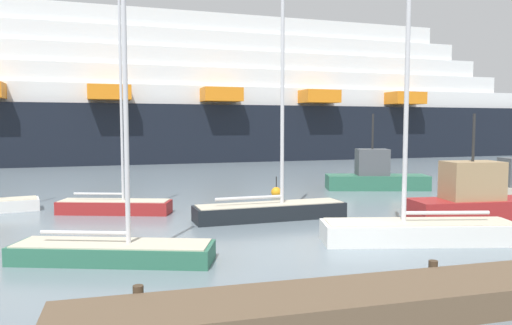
# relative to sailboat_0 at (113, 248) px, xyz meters

# --- Properties ---
(ground_plane) EXTENTS (600.00, 600.00, 0.00)m
(ground_plane) POSITION_rel_sailboat_0_xyz_m (8.20, -0.46, -0.45)
(ground_plane) COLOR slate
(dock_pier) EXTENTS (18.91, 2.26, 0.83)m
(dock_pier) POSITION_rel_sailboat_0_xyz_m (8.20, -6.25, -0.10)
(dock_pier) COLOR brown
(dock_pier) RESTS_ON ground_plane
(sailboat_0) EXTENTS (6.61, 3.65, 8.99)m
(sailboat_0) POSITION_rel_sailboat_0_xyz_m (0.00, 0.00, 0.00)
(sailboat_0) COLOR #2D6B51
(sailboat_0) RESTS_ON ground_plane
(sailboat_1) EXTENTS (7.24, 2.00, 12.93)m
(sailboat_1) POSITION_rel_sailboat_0_xyz_m (6.95, 5.44, 0.19)
(sailboat_1) COLOR black
(sailboat_1) RESTS_ON ground_plane
(sailboat_3) EXTENTS (5.66, 3.01, 10.77)m
(sailboat_3) POSITION_rel_sailboat_0_xyz_m (-0.10, 8.82, 0.08)
(sailboat_3) COLOR maroon
(sailboat_3) RESTS_ON ground_plane
(sailboat_4) EXTENTS (7.37, 3.34, 10.58)m
(sailboat_4) POSITION_rel_sailboat_0_xyz_m (10.95, -0.34, 0.11)
(sailboat_4) COLOR white
(sailboat_4) RESTS_ON ground_plane
(fishing_boat_1) EXTENTS (6.45, 2.62, 4.90)m
(fishing_boat_1) POSITION_rel_sailboat_0_xyz_m (16.16, 2.96, 0.53)
(fishing_boat_1) COLOR maroon
(fishing_boat_1) RESTS_ON ground_plane
(fishing_boat_2) EXTENTS (7.07, 3.77, 5.12)m
(fishing_boat_2) POSITION_rel_sailboat_0_xyz_m (16.85, 13.53, 0.46)
(fishing_boat_2) COLOR #2D6B51
(fishing_boat_2) RESTS_ON ground_plane
(channel_buoy_1) EXTENTS (0.63, 0.63, 1.27)m
(channel_buoy_1) POSITION_rel_sailboat_0_xyz_m (9.25, 11.83, -0.13)
(channel_buoy_1) COLOR orange
(channel_buoy_1) RESTS_ON ground_plane
(cruise_ship) EXTENTS (121.87, 23.88, 23.63)m
(cruise_ship) POSITION_rel_sailboat_0_xyz_m (-1.59, 46.57, 7.16)
(cruise_ship) COLOR black
(cruise_ship) RESTS_ON ground_plane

